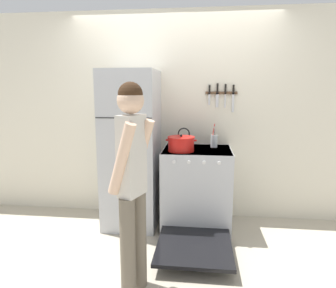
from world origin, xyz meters
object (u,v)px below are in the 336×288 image
(tea_kettle, at_px, (184,141))
(utensil_jar, at_px, (214,140))
(dutch_oven_pot, at_px, (181,144))
(person, at_px, (132,178))
(stove_range, at_px, (196,189))
(refrigerator, at_px, (132,149))

(tea_kettle, relative_size, utensil_jar, 0.82)
(dutch_oven_pot, relative_size, utensil_jar, 1.21)
(dutch_oven_pot, height_order, person, person)
(stove_range, distance_m, dutch_oven_pot, 0.59)
(tea_kettle, relative_size, person, 0.14)
(tea_kettle, bearing_deg, stove_range, -47.10)
(dutch_oven_pot, bearing_deg, utensil_jar, 36.84)
(utensil_jar, bearing_deg, refrigerator, -171.69)
(refrigerator, relative_size, utensil_jar, 6.48)
(dutch_oven_pot, distance_m, tea_kettle, 0.27)
(refrigerator, xyz_separation_m, stove_range, (0.77, -0.04, -0.45))
(refrigerator, relative_size, tea_kettle, 7.85)
(stove_range, relative_size, tea_kettle, 6.15)
(stove_range, distance_m, tea_kettle, 0.59)
(refrigerator, xyz_separation_m, tea_kettle, (0.61, 0.13, 0.09))
(utensil_jar, height_order, person, person)
(dutch_oven_pot, height_order, utensil_jar, utensil_jar)
(refrigerator, xyz_separation_m, dutch_oven_pot, (0.59, -0.14, 0.10))
(person, bearing_deg, utensil_jar, -4.94)
(stove_range, height_order, utensil_jar, utensil_jar)
(refrigerator, distance_m, dutch_oven_pot, 0.62)
(utensil_jar, distance_m, person, 1.54)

